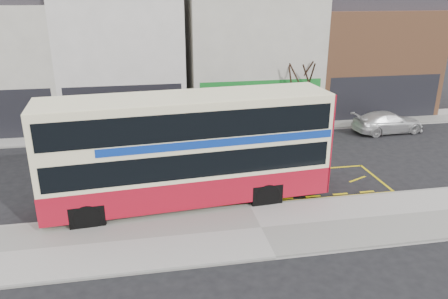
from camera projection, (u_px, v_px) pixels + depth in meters
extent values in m
plane|color=black|center=(247.00, 204.00, 19.20)|extent=(120.00, 120.00, 0.00)
cube|color=#A29F9A|center=(261.00, 229.00, 17.05)|extent=(40.00, 4.00, 0.15)
cube|color=gray|center=(249.00, 206.00, 18.83)|extent=(40.00, 0.15, 0.15)
cube|color=#A29F9A|center=(210.00, 128.00, 29.33)|extent=(50.00, 3.00, 0.15)
cube|color=beige|center=(2.00, 66.00, 29.38)|extent=(8.00, 8.00, 8.00)
cube|color=silver|center=(123.00, 55.00, 30.56)|extent=(8.00, 8.00, 9.00)
cube|color=black|center=(125.00, 110.00, 27.89)|extent=(7.36, 0.06, 3.20)
cube|color=black|center=(125.00, 113.00, 27.98)|extent=(5.60, 0.04, 2.00)
cube|color=beige|center=(248.00, 56.00, 32.16)|extent=(9.00, 8.00, 8.50)
cube|color=#147524|center=(261.00, 104.00, 29.41)|extent=(8.28, 0.06, 3.20)
cube|color=black|center=(261.00, 107.00, 29.49)|extent=(6.30, 0.04, 2.00)
cube|color=#A16440|center=(361.00, 59.00, 33.85)|extent=(9.00, 8.00, 7.50)
cube|color=black|center=(384.00, 98.00, 30.93)|extent=(8.28, 0.06, 3.20)
cube|color=black|center=(383.00, 101.00, 31.01)|extent=(6.30, 0.04, 2.00)
cube|color=#FCF2C0|center=(188.00, 147.00, 18.43)|extent=(12.20, 3.69, 4.43)
cube|color=maroon|center=(189.00, 182.00, 18.99)|extent=(12.24, 3.73, 1.20)
cube|color=maroon|center=(317.00, 136.00, 19.88)|extent=(0.28, 2.77, 4.43)
cube|color=black|center=(188.00, 154.00, 18.54)|extent=(11.73, 3.71, 1.04)
cube|color=black|center=(187.00, 117.00, 17.97)|extent=(11.73, 3.71, 1.09)
cube|color=#0D3199|center=(213.00, 132.00, 18.50)|extent=(9.81, 3.54, 0.33)
cube|color=black|center=(38.00, 175.00, 17.18)|extent=(0.26, 2.51, 1.75)
cube|color=black|center=(31.00, 128.00, 16.52)|extent=(0.26, 2.51, 1.09)
cube|color=black|center=(35.00, 150.00, 16.82)|extent=(0.20, 1.91, 0.38)
cube|color=#FCF2C0|center=(186.00, 97.00, 17.69)|extent=(12.19, 3.58, 0.13)
cylinder|color=black|center=(87.00, 217.00, 16.98)|extent=(1.11, 0.39, 1.09)
cylinder|color=black|center=(89.00, 190.00, 19.24)|extent=(1.11, 0.39, 1.09)
cylinder|color=black|center=(267.00, 195.00, 18.78)|extent=(1.11, 0.39, 1.09)
cylinder|color=black|center=(249.00, 173.00, 21.04)|extent=(1.11, 0.39, 1.09)
cube|color=black|center=(102.00, 191.00, 16.78)|extent=(0.10, 0.10, 2.88)
cube|color=white|center=(107.00, 163.00, 16.44)|extent=(0.52, 0.06, 0.42)
cube|color=white|center=(101.00, 181.00, 16.70)|extent=(0.34, 0.04, 0.48)
imported|color=#B0B1B5|center=(76.00, 135.00, 26.24)|extent=(3.87, 1.61, 1.31)
imported|color=#414349|center=(193.00, 129.00, 27.18)|extent=(4.27, 1.91, 1.36)
imported|color=silver|center=(388.00, 122.00, 28.56)|extent=(4.80, 2.19, 1.36)
cylinder|color=black|center=(299.00, 112.00, 29.56)|extent=(0.24, 0.24, 2.08)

